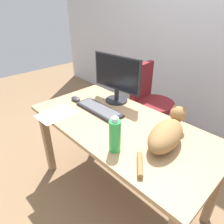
{
  "coord_description": "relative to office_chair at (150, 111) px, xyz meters",
  "views": [
    {
      "loc": [
        0.88,
        -0.92,
        1.54
      ],
      "look_at": [
        -0.09,
        0.0,
        0.8
      ],
      "focal_mm": 32.18,
      "sensor_mm": 36.0,
      "label": 1
    }
  ],
  "objects": [
    {
      "name": "water_bottle",
      "position": [
        0.49,
        -1.04,
        0.43
      ],
      "size": [
        0.07,
        0.07,
        0.23
      ],
      "color": "green",
      "rests_on": "desk"
    },
    {
      "name": "office_chair",
      "position": [
        0.0,
        0.0,
        0.0
      ],
      "size": [
        0.48,
        0.48,
        0.95
      ],
      "color": "black",
      "rests_on": "ground_plane"
    },
    {
      "name": "keyboard",
      "position": [
        0.04,
        -0.79,
        0.33
      ],
      "size": [
        0.44,
        0.15,
        0.03
      ],
      "color": "#232328",
      "rests_on": "desk"
    },
    {
      "name": "desk",
      "position": [
        0.3,
        -0.8,
        0.22
      ],
      "size": [
        1.47,
        0.72,
        0.74
      ],
      "color": "tan",
      "rests_on": "ground_plane"
    },
    {
      "name": "paper_sheet",
      "position": [
        -0.15,
        -1.07,
        0.32
      ],
      "size": [
        0.22,
        0.3,
        0.0
      ],
      "primitive_type": "cube",
      "rotation": [
        0.0,
        0.0,
        0.04
      ],
      "color": "white",
      "rests_on": "desk"
    },
    {
      "name": "monitor",
      "position": [
        0.0,
        -0.55,
        0.55
      ],
      "size": [
        0.48,
        0.2,
        0.41
      ],
      "color": "#232328",
      "rests_on": "desk"
    },
    {
      "name": "computer_mouse",
      "position": [
        -0.26,
        -0.82,
        0.34
      ],
      "size": [
        0.11,
        0.06,
        0.04
      ],
      "primitive_type": "ellipsoid",
      "color": "#333338",
      "rests_on": "desk"
    },
    {
      "name": "ground_plane",
      "position": [
        0.3,
        -0.8,
        -0.42
      ],
      "size": [
        8.0,
        8.0,
        0.0
      ],
      "primitive_type": "plane",
      "color": "#846647"
    },
    {
      "name": "cat",
      "position": [
        0.66,
        -0.76,
        0.4
      ],
      "size": [
        0.25,
        0.6,
        0.2
      ],
      "color": "olive",
      "rests_on": "desk"
    },
    {
      "name": "back_wall",
      "position": [
        0.3,
        0.76,
        0.88
      ],
      "size": [
        6.0,
        0.04,
        2.6
      ],
      "primitive_type": "cube",
      "color": "silver",
      "rests_on": "ground_plane"
    }
  ]
}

